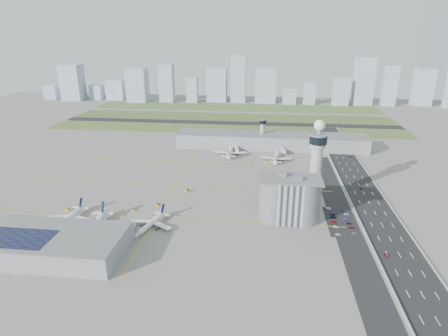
# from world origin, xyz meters

# --- Properties ---
(ground) EXTENTS (1000.00, 1000.00, 0.00)m
(ground) POSITION_xyz_m (0.00, 0.00, 0.00)
(ground) COLOR gray
(grass_strip_0) EXTENTS (480.00, 50.00, 0.08)m
(grass_strip_0) POSITION_xyz_m (-20.00, 225.00, 0.04)
(grass_strip_0) COLOR #596F35
(grass_strip_0) RESTS_ON ground
(grass_strip_1) EXTENTS (480.00, 60.00, 0.08)m
(grass_strip_1) POSITION_xyz_m (-20.00, 300.00, 0.04)
(grass_strip_1) COLOR #4C622E
(grass_strip_1) RESTS_ON ground
(grass_strip_2) EXTENTS (480.00, 70.00, 0.08)m
(grass_strip_2) POSITION_xyz_m (-20.00, 380.00, 0.04)
(grass_strip_2) COLOR #44602D
(grass_strip_2) RESTS_ON ground
(runway) EXTENTS (480.00, 22.00, 0.10)m
(runway) POSITION_xyz_m (-20.00, 262.00, 0.06)
(runway) COLOR black
(runway) RESTS_ON ground
(highway) EXTENTS (28.00, 500.00, 0.10)m
(highway) POSITION_xyz_m (115.00, 0.00, 0.05)
(highway) COLOR black
(highway) RESTS_ON ground
(barrier_left) EXTENTS (0.60, 500.00, 1.20)m
(barrier_left) POSITION_xyz_m (101.00, 0.00, 0.60)
(barrier_left) COLOR #9E9E99
(barrier_left) RESTS_ON ground
(barrier_right) EXTENTS (0.60, 500.00, 1.20)m
(barrier_right) POSITION_xyz_m (129.00, 0.00, 0.60)
(barrier_right) COLOR #9E9E99
(barrier_right) RESTS_ON ground
(landside_road) EXTENTS (18.00, 260.00, 0.08)m
(landside_road) POSITION_xyz_m (90.00, -10.00, 0.04)
(landside_road) COLOR black
(landside_road) RESTS_ON ground
(parking_lot) EXTENTS (20.00, 44.00, 0.10)m
(parking_lot) POSITION_xyz_m (88.00, -22.00, 0.05)
(parking_lot) COLOR black
(parking_lot) RESTS_ON ground
(taxiway_line_h_0) EXTENTS (260.00, 0.60, 0.01)m
(taxiway_line_h_0) POSITION_xyz_m (-40.00, -30.00, 0.01)
(taxiway_line_h_0) COLOR yellow
(taxiway_line_h_0) RESTS_ON ground
(taxiway_line_h_1) EXTENTS (260.00, 0.60, 0.01)m
(taxiway_line_h_1) POSITION_xyz_m (-40.00, 30.00, 0.01)
(taxiway_line_h_1) COLOR yellow
(taxiway_line_h_1) RESTS_ON ground
(taxiway_line_h_2) EXTENTS (260.00, 0.60, 0.01)m
(taxiway_line_h_2) POSITION_xyz_m (-40.00, 90.00, 0.01)
(taxiway_line_h_2) COLOR yellow
(taxiway_line_h_2) RESTS_ON ground
(taxiway_line_v) EXTENTS (0.60, 260.00, 0.01)m
(taxiway_line_v) POSITION_xyz_m (-40.00, 30.00, 0.01)
(taxiway_line_v) COLOR yellow
(taxiway_line_v) RESTS_ON ground
(control_tower) EXTENTS (14.00, 14.00, 64.50)m
(control_tower) POSITION_xyz_m (72.00, 8.00, 35.04)
(control_tower) COLOR #ADAAA5
(control_tower) RESTS_ON ground
(secondary_tower) EXTENTS (8.60, 8.60, 31.90)m
(secondary_tower) POSITION_xyz_m (30.00, 150.00, 18.80)
(secondary_tower) COLOR #ADAAA5
(secondary_tower) RESTS_ON ground
(admin_building) EXTENTS (42.00, 24.00, 33.50)m
(admin_building) POSITION_xyz_m (51.99, -22.00, 15.30)
(admin_building) COLOR #B2B2B7
(admin_building) RESTS_ON ground
(terminal_pier) EXTENTS (210.00, 32.00, 15.80)m
(terminal_pier) POSITION_xyz_m (40.00, 148.00, 7.90)
(terminal_pier) COLOR gray
(terminal_pier) RESTS_ON ground
(near_terminal) EXTENTS (84.00, 42.00, 13.00)m
(near_terminal) POSITION_xyz_m (-88.07, -82.02, 6.43)
(near_terminal) COLOR gray
(near_terminal) RESTS_ON ground
(airplane_near_a) EXTENTS (32.93, 38.28, 10.39)m
(airplane_near_a) POSITION_xyz_m (-98.21, -43.76, 5.19)
(airplane_near_a) COLOR white
(airplane_near_a) RESTS_ON ground
(airplane_near_b) EXTENTS (41.43, 47.32, 12.27)m
(airplane_near_b) POSITION_xyz_m (-75.36, -54.38, 6.14)
(airplane_near_b) COLOR white
(airplane_near_b) RESTS_ON ground
(airplane_near_c) EXTENTS (39.25, 43.05, 10.13)m
(airplane_near_c) POSITION_xyz_m (-40.22, -45.13, 5.07)
(airplane_near_c) COLOR white
(airplane_near_c) RESTS_ON ground
(airplane_far_a) EXTENTS (35.80, 42.08, 11.76)m
(airplane_far_a) POSITION_xyz_m (-2.98, 118.64, 5.88)
(airplane_far_a) COLOR white
(airplane_far_a) RESTS_ON ground
(airplane_far_b) EXTENTS (34.30, 39.36, 10.33)m
(airplane_far_b) POSITION_xyz_m (45.38, 105.44, 5.16)
(airplane_far_b) COLOR white
(airplane_far_b) RESTS_ON ground
(jet_bridge_near_0) EXTENTS (5.39, 14.31, 5.70)m
(jet_bridge_near_0) POSITION_xyz_m (-113.00, -61.00, 2.85)
(jet_bridge_near_0) COLOR silver
(jet_bridge_near_0) RESTS_ON ground
(jet_bridge_near_1) EXTENTS (5.39, 14.31, 5.70)m
(jet_bridge_near_1) POSITION_xyz_m (-83.00, -61.00, 2.85)
(jet_bridge_near_1) COLOR silver
(jet_bridge_near_1) RESTS_ON ground
(jet_bridge_near_2) EXTENTS (5.39, 14.31, 5.70)m
(jet_bridge_near_2) POSITION_xyz_m (-53.00, -61.00, 2.85)
(jet_bridge_near_2) COLOR silver
(jet_bridge_near_2) RESTS_ON ground
(jet_bridge_far_0) EXTENTS (5.39, 14.31, 5.70)m
(jet_bridge_far_0) POSITION_xyz_m (2.00, 132.00, 2.85)
(jet_bridge_far_0) COLOR silver
(jet_bridge_far_0) RESTS_ON ground
(jet_bridge_far_1) EXTENTS (5.39, 14.31, 5.70)m
(jet_bridge_far_1) POSITION_xyz_m (52.00, 132.00, 2.85)
(jet_bridge_far_1) COLOR silver
(jet_bridge_far_1) RESTS_ON ground
(tug_0) EXTENTS (3.58, 3.47, 1.72)m
(tug_0) POSITION_xyz_m (-108.05, -27.24, 0.86)
(tug_0) COLOR yellow
(tug_0) RESTS_ON ground
(tug_1) EXTENTS (3.31, 3.02, 1.59)m
(tug_1) POSITION_xyz_m (-60.21, -22.55, 0.79)
(tug_1) COLOR gold
(tug_1) RESTS_ON ground
(tug_2) EXTENTS (2.89, 3.55, 1.80)m
(tug_2) POSITION_xyz_m (-44.78, -11.98, 0.90)
(tug_2) COLOR #DB9201
(tug_2) RESTS_ON ground
(tug_3) EXTENTS (4.17, 4.39, 2.10)m
(tug_3) POSITION_xyz_m (-28.05, 16.36, 1.05)
(tug_3) COLOR yellow
(tug_3) RESTS_ON ground
(tug_4) EXTENTS (3.09, 2.39, 1.62)m
(tug_4) POSITION_xyz_m (18.92, 94.06, 0.81)
(tug_4) COLOR gold
(tug_4) RESTS_ON ground
(tug_5) EXTENTS (3.77, 3.21, 1.85)m
(tug_5) POSITION_xyz_m (35.77, 95.53, 0.93)
(tug_5) COLOR #F7AF00
(tug_5) RESTS_ON ground
(car_lot_0) EXTENTS (3.71, 1.69, 1.23)m
(car_lot_0) POSITION_xyz_m (82.97, -41.01, 0.62)
(car_lot_0) COLOR white
(car_lot_0) RESTS_ON ground
(car_lot_1) EXTENTS (3.71, 1.39, 1.21)m
(car_lot_1) POSITION_xyz_m (83.09, -30.92, 0.61)
(car_lot_1) COLOR #9D9D9E
(car_lot_1) RESTS_ON ground
(car_lot_2) EXTENTS (4.56, 2.26, 1.24)m
(car_lot_2) POSITION_xyz_m (82.40, -24.28, 0.62)
(car_lot_2) COLOR maroon
(car_lot_2) RESTS_ON ground
(car_lot_3) EXTENTS (4.52, 2.37, 1.25)m
(car_lot_3) POSITION_xyz_m (83.68, -17.27, 0.63)
(car_lot_3) COLOR black
(car_lot_3) RESTS_ON ground
(car_lot_4) EXTENTS (3.98, 1.86, 1.32)m
(car_lot_4) POSITION_xyz_m (83.99, -12.41, 0.66)
(car_lot_4) COLOR navy
(car_lot_4) RESTS_ON ground
(car_lot_5) EXTENTS (3.83, 1.77, 1.22)m
(car_lot_5) POSITION_xyz_m (82.22, -3.42, 0.61)
(car_lot_5) COLOR silver
(car_lot_5) RESTS_ON ground
(car_lot_6) EXTENTS (4.26, 2.09, 1.16)m
(car_lot_6) POSITION_xyz_m (93.78, -38.32, 0.58)
(car_lot_6) COLOR gray
(car_lot_6) RESTS_ON ground
(car_lot_7) EXTENTS (4.14, 2.08, 1.15)m
(car_lot_7) POSITION_xyz_m (93.46, -30.71, 0.58)
(car_lot_7) COLOR maroon
(car_lot_7) RESTS_ON ground
(car_lot_8) EXTENTS (3.48, 1.52, 1.17)m
(car_lot_8) POSITION_xyz_m (92.91, -25.16, 0.58)
(car_lot_8) COLOR black
(car_lot_8) RESTS_ON ground
(car_lot_9) EXTENTS (4.11, 1.88, 1.31)m
(car_lot_9) POSITION_xyz_m (91.88, -19.67, 0.65)
(car_lot_9) COLOR navy
(car_lot_9) RESTS_ON ground
(car_lot_10) EXTENTS (4.07, 2.00, 1.11)m
(car_lot_10) POSITION_xyz_m (93.90, -11.12, 0.56)
(car_lot_10) COLOR silver
(car_lot_10) RESTS_ON ground
(car_lot_11) EXTENTS (4.03, 2.00, 1.13)m
(car_lot_11) POSITION_xyz_m (93.90, -5.60, 0.56)
(car_lot_11) COLOR slate
(car_lot_11) RESTS_ON ground
(car_hw_0) EXTENTS (1.89, 3.98, 1.31)m
(car_hw_0) POSITION_xyz_m (106.93, -62.48, 0.66)
(car_hw_0) COLOR maroon
(car_hw_0) RESTS_ON ground
(car_hw_1) EXTENTS (1.16, 3.33, 1.10)m
(car_hw_1) POSITION_xyz_m (114.88, 38.22, 0.55)
(car_hw_1) COLOR black
(car_hw_1) RESTS_ON ground
(car_hw_2) EXTENTS (2.66, 4.73, 1.25)m
(car_hw_2) POSITION_xyz_m (122.06, 121.22, 0.62)
(car_hw_2) COLOR navy
(car_hw_2) RESTS_ON ground
(car_hw_4) EXTENTS (1.53, 3.63, 1.23)m
(car_hw_4) POSITION_xyz_m (107.28, 177.61, 0.61)
(car_hw_4) COLOR gray
(car_hw_4) RESTS_ON ground
(skyline_bldg_0) EXTENTS (24.05, 19.24, 26.50)m
(skyline_bldg_0) POSITION_xyz_m (-377.77, 421.70, 13.25)
(skyline_bldg_0) COLOR #9EADC1
(skyline_bldg_0) RESTS_ON ground
(skyline_bldg_1) EXTENTS (37.63, 30.10, 65.60)m
(skyline_bldg_1) POSITION_xyz_m (-331.22, 417.61, 32.80)
(skyline_bldg_1) COLOR #9EADC1
(skyline_bldg_1) RESTS_ON ground
(skyline_bldg_2) EXTENTS (22.81, 18.25, 26.79)m
(skyline_bldg_2) POSITION_xyz_m (-291.25, 430.16, 13.39)
(skyline_bldg_2) COLOR #9EADC1
(skyline_bldg_2) RESTS_ON ground
(skyline_bldg_3) EXTENTS (32.30, 25.84, 36.93)m
(skyline_bldg_3) POSITION_xyz_m (-252.58, 431.35, 18.47)
(skyline_bldg_3) COLOR #9EADC1
(skyline_bldg_3) RESTS_ON ground
(skyline_bldg_4) EXTENTS (35.81, 28.65, 60.36)m
(skyline_bldg_4) POSITION_xyz_m (-204.47, 415.19, 30.18)
(skyline_bldg_4) COLOR #9EADC1
(skyline_bldg_4) RESTS_ON ground
(skyline_bldg_5) EXTENTS (25.49, 20.39, 66.89)m
(skyline_bldg_5) POSITION_xyz_m (-150.11, 419.66, 33.44)
(skyline_bldg_5) COLOR #9EADC1
(skyline_bldg_5) RESTS_ON ground
(skyline_bldg_6) EXTENTS (20.04, 16.03, 45.20)m
(skyline_bldg_6) POSITION_xyz_m (-102.68, 417.90, 22.60)
(skyline_bldg_6) COLOR #9EADC1
(skyline_bldg_6) RESTS_ON ground
(skyline_bldg_7) EXTENTS (35.76, 28.61, 61.22)m
(skyline_bldg_7) POSITION_xyz_m (-59.44, 436.89, 30.61)
(skyline_bldg_7) COLOR #9EADC1
(skyline_bldg_7) RESTS_ON ground
(skyline_bldg_8) EXTENTS (26.33, 21.06, 83.39)m
(skyline_bldg_8) POSITION_xyz_m (-19.42, 431.56, 41.69)
(skyline_bldg_8) COLOR #9EADC1
(skyline_bldg_8) RESTS_ON ground
(skyline_bldg_9) EXTENTS (36.96, 29.57, 62.11)m
(skyline_bldg_9) POSITION_xyz_m (30.27, 432.32, 31.06)
(skyline_bldg_9) COLOR #9EADC1
(skyline_bldg_9) RESTS_ON ground
(skyline_bldg_10) EXTENTS (23.01, 18.41, 27.75)m
(skyline_bldg_10) POSITION_xyz_m (73.27, 423.68, 13.87)
(skyline_bldg_10) COLOR #9EADC1
(skyline_bldg_10) RESTS_ON ground
(skyline_bldg_11) EXTENTS (20.22, 16.18, 38.97)m
(skyline_bldg_11) POSITION_xyz_m (108.28, 423.34, 19.48)
(skyline_bldg_11) COLOR #9EADC1
(skyline_bldg_11) RESTS_ON ground
(skyline_bldg_12) EXTENTS (26.14, 20.92, 46.89)m
(skyline_bldg_12) POSITION_xyz_m (162.17, 421.29, 23.44)
(skyline_bldg_12) COLOR #9EADC1
(skyline_bldg_12) RESTS_ON ground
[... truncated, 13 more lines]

